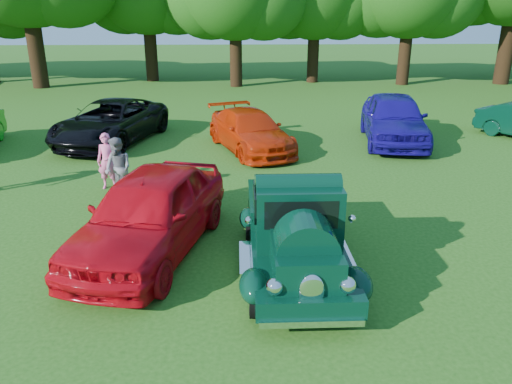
{
  "coord_description": "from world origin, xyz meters",
  "views": [
    {
      "loc": [
        -0.06,
        -8.22,
        4.5
      ],
      "look_at": [
        0.3,
        0.96,
        1.1
      ],
      "focal_mm": 35.0,
      "sensor_mm": 36.0,
      "label": 1
    }
  ],
  "objects_px": {
    "spectator_pink": "(108,161)",
    "spectator_grey": "(118,169)",
    "back_car_black": "(110,122)",
    "back_car_orange": "(250,131)",
    "back_car_blue": "(394,118)",
    "red_convertible": "(150,213)",
    "hero_pickup": "(295,231)"
  },
  "relations": [
    {
      "from": "spectator_pink",
      "to": "spectator_grey",
      "type": "distance_m",
      "value": 0.85
    },
    {
      "from": "back_car_black",
      "to": "back_car_orange",
      "type": "height_order",
      "value": "back_car_black"
    },
    {
      "from": "back_car_black",
      "to": "back_car_blue",
      "type": "relative_size",
      "value": 1.05
    },
    {
      "from": "spectator_grey",
      "to": "back_car_blue",
      "type": "bearing_deg",
      "value": 73.26
    },
    {
      "from": "back_car_black",
      "to": "back_car_orange",
      "type": "relative_size",
      "value": 1.17
    },
    {
      "from": "back_car_blue",
      "to": "spectator_pink",
      "type": "xyz_separation_m",
      "value": [
        -8.91,
        -4.52,
        -0.11
      ]
    },
    {
      "from": "red_convertible",
      "to": "back_car_black",
      "type": "distance_m",
      "value": 9.01
    },
    {
      "from": "back_car_black",
      "to": "back_car_blue",
      "type": "xyz_separation_m",
      "value": [
        9.97,
        -0.37,
        0.12
      ]
    },
    {
      "from": "red_convertible",
      "to": "back_car_orange",
      "type": "height_order",
      "value": "red_convertible"
    },
    {
      "from": "hero_pickup",
      "to": "red_convertible",
      "type": "xyz_separation_m",
      "value": [
        -2.72,
        0.82,
        0.06
      ]
    },
    {
      "from": "hero_pickup",
      "to": "spectator_pink",
      "type": "relative_size",
      "value": 2.96
    },
    {
      "from": "hero_pickup",
      "to": "spectator_pink",
      "type": "distance_m",
      "value": 6.3
    },
    {
      "from": "hero_pickup",
      "to": "back_car_blue",
      "type": "relative_size",
      "value": 0.87
    },
    {
      "from": "spectator_pink",
      "to": "spectator_grey",
      "type": "height_order",
      "value": "spectator_grey"
    },
    {
      "from": "hero_pickup",
      "to": "back_car_blue",
      "type": "xyz_separation_m",
      "value": [
        4.5,
        9.03,
        0.11
      ]
    },
    {
      "from": "red_convertible",
      "to": "spectator_pink",
      "type": "bearing_deg",
      "value": 129.62
    },
    {
      "from": "back_car_orange",
      "to": "spectator_grey",
      "type": "distance_m",
      "value": 5.54
    },
    {
      "from": "back_car_orange",
      "to": "spectator_grey",
      "type": "relative_size",
      "value": 2.93
    },
    {
      "from": "red_convertible",
      "to": "spectator_grey",
      "type": "bearing_deg",
      "value": 127.94
    },
    {
      "from": "back_car_orange",
      "to": "spectator_grey",
      "type": "xyz_separation_m",
      "value": [
        -3.39,
        -4.38,
        0.12
      ]
    },
    {
      "from": "red_convertible",
      "to": "back_car_black",
      "type": "bearing_deg",
      "value": 122.8
    },
    {
      "from": "back_car_orange",
      "to": "back_car_blue",
      "type": "relative_size",
      "value": 0.9
    },
    {
      "from": "hero_pickup",
      "to": "red_convertible",
      "type": "bearing_deg",
      "value": 163.28
    },
    {
      "from": "back_car_blue",
      "to": "back_car_orange",
      "type": "bearing_deg",
      "value": -161.4
    },
    {
      "from": "hero_pickup",
      "to": "back_car_black",
      "type": "height_order",
      "value": "hero_pickup"
    },
    {
      "from": "back_car_blue",
      "to": "spectator_pink",
      "type": "bearing_deg",
      "value": -144.17
    },
    {
      "from": "back_car_orange",
      "to": "back_car_blue",
      "type": "xyz_separation_m",
      "value": [
        5.08,
        0.87,
        0.2
      ]
    },
    {
      "from": "red_convertible",
      "to": "back_car_orange",
      "type": "bearing_deg",
      "value": 88.8
    },
    {
      "from": "back_car_blue",
      "to": "spectator_grey",
      "type": "relative_size",
      "value": 3.26
    },
    {
      "from": "back_car_black",
      "to": "spectator_grey",
      "type": "height_order",
      "value": "spectator_grey"
    },
    {
      "from": "hero_pickup",
      "to": "red_convertible",
      "type": "relative_size",
      "value": 0.93
    },
    {
      "from": "back_car_orange",
      "to": "spectator_pink",
      "type": "distance_m",
      "value": 5.29
    }
  ]
}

